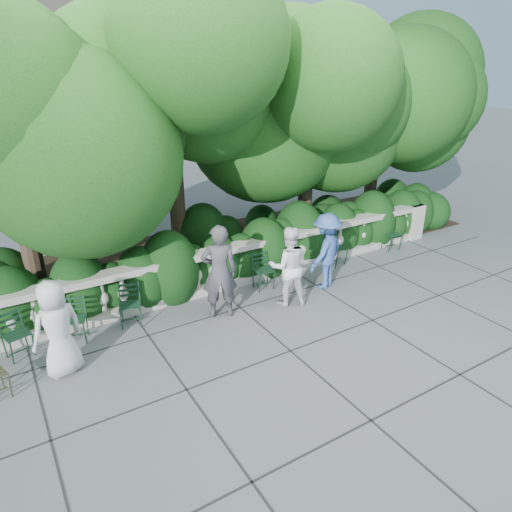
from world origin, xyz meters
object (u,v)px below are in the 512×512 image
person_businessman (57,329)px  person_casual_man (288,266)px  chair_f (394,251)px  chair_weathered (1,403)px  chair_d (266,291)px  chair_e (340,266)px  chair_b (25,360)px  chair_a (77,345)px  person_woman_grey (219,272)px  chair_c (132,329)px  person_older_blue (326,251)px

person_businessman → person_casual_man: 4.50m
chair_f → chair_weathered: 9.67m
chair_d → person_casual_man: size_ratio=0.49×
person_businessman → person_casual_man: bearing=163.0°
chair_d → chair_e: size_ratio=1.00×
chair_b → chair_e: (7.26, 0.15, 0.00)m
chair_weathered → person_businessman: (0.99, 0.30, 0.83)m
chair_b → chair_e: 7.27m
chair_a → chair_d: size_ratio=1.00×
chair_e → person_woman_grey: size_ratio=0.43×
chair_f → chair_d: bearing=-172.6°
chair_b → chair_c: 1.90m
chair_b → chair_c: (1.90, 0.01, 0.00)m
chair_weathered → person_older_blue: 6.72m
chair_weathered → person_woman_grey: (4.04, 0.57, 0.97)m
person_woman_grey → chair_a: bearing=11.8°
chair_f → person_older_blue: bearing=-162.3°
chair_b → person_woman_grey: size_ratio=0.43×
chair_c → person_businessman: size_ratio=0.51×
person_businessman → person_woman_grey: size_ratio=0.86×
chair_a → chair_b: size_ratio=1.00×
chair_a → chair_f: size_ratio=1.00×
chair_c → person_businessman: (-1.35, -0.71, 0.83)m
chair_weathered → person_older_blue: size_ratio=0.48×
chair_c → person_businessman: person_businessman is taller
person_businessman → person_older_blue: size_ratio=0.95×
chair_f → chair_e: bearing=-175.0°
chair_d → person_older_blue: person_older_blue is taller
chair_b → person_woman_grey: 3.74m
person_woman_grey → person_older_blue: bearing=-161.2°
person_businessman → person_older_blue: person_older_blue is taller
person_businessman → person_woman_grey: 3.06m
chair_b → chair_c: bearing=-15.4°
chair_c → person_woman_grey: 2.00m
chair_c → chair_d: 3.06m
chair_e → person_businessman: size_ratio=0.51×
chair_b → person_businessman: size_ratio=0.51×
person_casual_man → chair_c: bearing=9.9°
chair_f → person_businessman: 8.69m
chair_a → chair_e: bearing=19.8°
chair_e → chair_weathered: 7.80m
chair_a → person_businessman: 1.13m
chair_b → chair_e: same height
chair_a → chair_d: (4.09, -0.02, 0.00)m
person_woman_grey → chair_f: bearing=-153.5°
chair_f → person_casual_man: size_ratio=0.49×
chair_b → person_casual_man: (5.04, -0.70, 0.86)m
chair_b → person_businessman: person_businessman is taller
chair_d → person_older_blue: bearing=-16.7°
chair_a → person_woman_grey: bearing=9.7°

